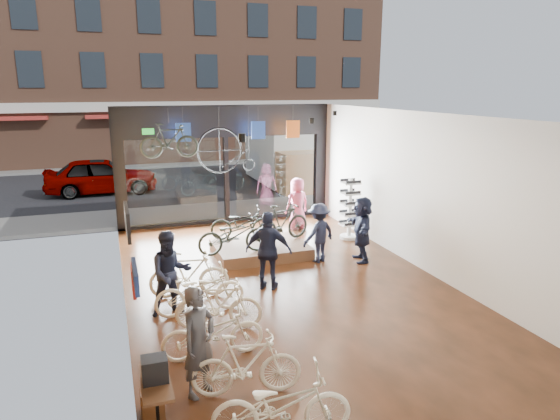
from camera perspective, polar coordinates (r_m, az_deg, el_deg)
name	(u,v)px	position (r m, az deg, el deg)	size (l,w,h in m)	color
ground_plane	(289,288)	(11.30, 1.00, -8.95)	(7.00, 12.00, 0.04)	black
ceiling	(289,114)	(10.42, 1.09, 10.90)	(7.00, 12.00, 0.04)	black
wall_left	(117,219)	(10.08, -18.11, -0.97)	(0.04, 12.00, 3.80)	#A45F33
wall_right	(429,194)	(12.33, 16.62, 1.78)	(0.04, 12.00, 3.80)	beige
wall_back	(488,332)	(5.74, 22.63, -12.75)	(7.00, 0.04, 3.80)	beige
storefront	(226,165)	(16.36, -6.20, 5.18)	(7.00, 0.26, 3.80)	black
exit_sign	(148,131)	(15.75, -14.85, 8.68)	(0.35, 0.06, 0.18)	#198C26
street_road	(186,176)	(25.41, -10.66, 3.78)	(30.00, 18.00, 0.02)	black
sidewalk_near	(220,211)	(17.87, -6.91, -0.11)	(30.00, 2.40, 0.12)	slate
sidewalk_far	(176,164)	(29.31, -11.85, 5.20)	(30.00, 2.00, 0.12)	slate
opposite_building	(164,40)	(31.58, -13.13, 18.39)	(26.00, 5.00, 14.00)	brown
street_car	(101,176)	(22.07, -19.74, 3.71)	(1.79, 4.46, 1.52)	gray
box_truck	(288,158)	(22.31, 0.93, 5.98)	(2.16, 6.48, 2.55)	silver
floor_bike_0	(282,405)	(6.75, 0.17, -21.39)	(0.62, 1.79, 0.94)	#EDE2C7
floor_bike_1	(246,365)	(7.53, -3.86, -17.22)	(0.45, 1.61, 0.97)	#EDE2C7
floor_bike_2	(213,332)	(8.51, -7.67, -13.68)	(0.59, 1.69, 0.89)	#EDE2C7
floor_bike_3	(219,305)	(9.37, -7.04, -10.71)	(0.45, 1.61, 0.97)	#EDE2C7
floor_bike_4	(200,291)	(10.05, -9.14, -9.12)	(0.62, 1.78, 0.94)	#EDE2C7
floor_bike_5	(189,275)	(10.80, -10.35, -7.27)	(0.48, 1.69, 1.01)	#EDE2C7
display_platform	(260,249)	(13.34, -2.25, -4.52)	(2.40, 1.80, 0.30)	#473021
display_bike_left	(234,235)	(12.46, -5.29, -2.88)	(0.63, 1.82, 0.96)	black
display_bike_mid	(282,223)	(13.37, 0.28, -1.48)	(0.48, 1.72, 1.03)	black
display_bike_right	(242,223)	(13.63, -4.38, -1.52)	(0.59, 1.70, 0.89)	black
customer_0	(199,342)	(7.46, -9.27, -14.62)	(0.61, 0.40, 1.66)	#3F3F44
customer_1	(171,273)	(9.97, -12.38, -7.09)	(0.83, 0.64, 1.70)	#161C33
customer_2	(269,251)	(10.94, -1.31, -4.68)	(1.03, 0.43, 1.76)	#161C33
customer_3	(319,233)	(12.69, 4.46, -2.62)	(0.99, 0.57, 1.53)	#161C33
customer_4	(297,204)	(15.59, 2.00, 0.74)	(0.79, 0.52, 1.63)	#CC4C72
customer_5	(362,229)	(12.86, 9.34, -2.17)	(1.56, 0.50, 1.69)	#161C33
sunglasses_rack	(350,209)	(14.69, 7.96, 0.11)	(0.53, 0.43, 1.79)	white
wall_merch	(139,327)	(6.99, -15.85, -12.73)	(0.40, 2.40, 2.60)	navy
penny_farthing	(229,152)	(14.85, -5.85, 6.63)	(1.67, 0.06, 1.34)	black
hung_bike	(169,141)	(14.14, -12.53, 7.74)	(0.45, 1.58, 0.95)	black
jersey_left	(183,132)	(15.18, -10.99, 8.70)	(0.45, 0.03, 0.55)	#1E3F99
jersey_mid	(258,130)	(15.67, -2.50, 9.10)	(0.45, 0.03, 0.55)	#1E3F99
jersey_right	(293,129)	(16.04, 1.49, 9.22)	(0.45, 0.03, 0.55)	#CC5919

